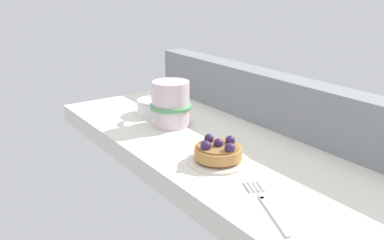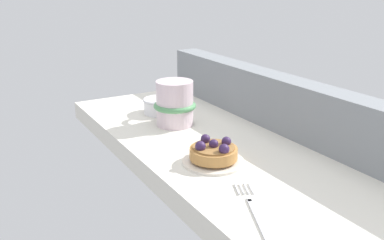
{
  "view_description": "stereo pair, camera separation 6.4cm",
  "coord_description": "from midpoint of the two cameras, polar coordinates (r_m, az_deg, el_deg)",
  "views": [
    {
      "loc": [
        61.91,
        -50.34,
        30.97
      ],
      "look_at": [
        -2.74,
        -5.43,
        4.49
      ],
      "focal_mm": 40.05,
      "sensor_mm": 36.0,
      "label": 1
    },
    {
      "loc": [
        65.35,
        -44.93,
        30.97
      ],
      "look_at": [
        -2.74,
        -5.43,
        4.49
      ],
      "focal_mm": 40.05,
      "sensor_mm": 36.0,
      "label": 2
    }
  ],
  "objects": [
    {
      "name": "coffee_mug",
      "position": [
        0.93,
        -0.41,
        2.22
      ],
      "size": [
        12.85,
        9.25,
        9.81
      ],
      "color": "silver",
      "rests_on": "ground_plane"
    },
    {
      "name": "dessert_fork",
      "position": [
        0.62,
        11.1,
        -11.35
      ],
      "size": [
        14.79,
        7.81,
        0.6
      ],
      "color": "silver",
      "rests_on": "ground_plane"
    },
    {
      "name": "window_rail_back",
      "position": [
        0.93,
        13.84,
        2.18
      ],
      "size": [
        82.12,
        5.97,
        11.24
      ],
      "primitive_type": "cube",
      "color": "gray",
      "rests_on": "ground_plane"
    },
    {
      "name": "sugar_bowl",
      "position": [
        1.02,
        -2.43,
        1.95
      ],
      "size": [
        8.34,
        8.34,
        3.52
      ],
      "color": "white",
      "rests_on": "ground_plane"
    },
    {
      "name": "ground_plane",
      "position": [
        0.86,
        6.2,
        -4.07
      ],
      "size": [
        83.79,
        35.79,
        4.07
      ],
      "primitive_type": "cube",
      "color": "silver"
    },
    {
      "name": "dessert_plate",
      "position": [
        0.75,
        5.32,
        -5.45
      ],
      "size": [
        10.92,
        10.92,
        0.89
      ],
      "color": "silver",
      "rests_on": "ground_plane"
    },
    {
      "name": "raspberry_tart",
      "position": [
        0.75,
        5.36,
        -4.19
      ],
      "size": [
        8.37,
        8.37,
        3.61
      ],
      "color": "#B77F42",
      "rests_on": "dessert_plate"
    }
  ]
}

